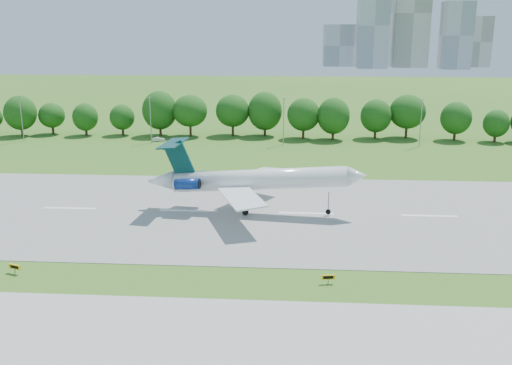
# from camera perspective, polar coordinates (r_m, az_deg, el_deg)

# --- Properties ---
(ground) EXTENTS (600.00, 600.00, 0.00)m
(ground) POSITION_cam_1_polar(r_m,az_deg,el_deg) (73.37, -10.61, -8.91)
(ground) COLOR #33641A
(ground) RESTS_ON ground
(runway) EXTENTS (400.00, 45.00, 0.08)m
(runway) POSITION_cam_1_polar(r_m,az_deg,el_deg) (96.13, -6.97, -2.84)
(runway) COLOR gray
(runway) RESTS_ON ground
(taxiway) EXTENTS (400.00, 23.00, 0.08)m
(taxiway) POSITION_cam_1_polar(r_m,az_deg,el_deg) (58.11, -15.11, -16.03)
(taxiway) COLOR #ADADA8
(taxiway) RESTS_ON ground
(tree_line) EXTENTS (288.40, 8.40, 10.40)m
(tree_line) POSITION_cam_1_polar(r_m,az_deg,el_deg) (159.45, -2.58, 6.75)
(tree_line) COLOR #382314
(tree_line) RESTS_ON ground
(light_poles) EXTENTS (175.90, 0.25, 12.19)m
(light_poles) POSITION_cam_1_polar(r_m,az_deg,el_deg) (149.93, -3.97, 6.25)
(light_poles) COLOR gray
(light_poles) RESTS_ON ground
(skyline) EXTENTS (127.00, 52.00, 80.00)m
(skyline) POSITION_cam_1_polar(r_m,az_deg,el_deg) (462.71, 14.63, 14.87)
(skyline) COLOR #B2B2B7
(skyline) RESTS_ON ground
(airliner) EXTENTS (36.55, 26.44, 11.69)m
(airliner) POSITION_cam_1_polar(r_m,az_deg,el_deg) (93.29, -0.80, 0.35)
(airliner) COLOR white
(airliner) RESTS_ON ground
(taxi_sign_centre) EXTENTS (1.71, 0.75, 1.23)m
(taxi_sign_centre) POSITION_cam_1_polar(r_m,az_deg,el_deg) (77.76, -23.01, -7.77)
(taxi_sign_centre) COLOR gray
(taxi_sign_centre) RESTS_ON ground
(taxi_sign_right) EXTENTS (1.65, 0.43, 1.15)m
(taxi_sign_right) POSITION_cam_1_polar(r_m,az_deg,el_deg) (69.57, 7.25, -9.39)
(taxi_sign_right) COLOR gray
(taxi_sign_right) RESTS_ON ground
(service_vehicle_a) EXTENTS (3.62, 2.36, 1.13)m
(service_vehicle_a) POSITION_cam_1_polar(r_m,az_deg,el_deg) (156.21, -9.75, 4.28)
(service_vehicle_a) COLOR silver
(service_vehicle_a) RESTS_ON ground
(service_vehicle_b) EXTENTS (3.86, 1.70, 1.29)m
(service_vehicle_b) POSITION_cam_1_polar(r_m,az_deg,el_deg) (145.28, -8.46, 3.55)
(service_vehicle_b) COLOR white
(service_vehicle_b) RESTS_ON ground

